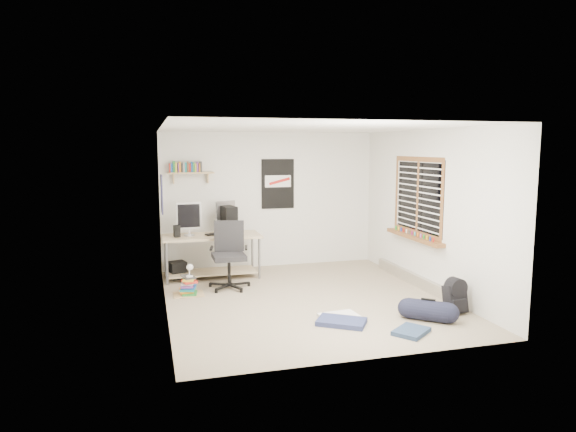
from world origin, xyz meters
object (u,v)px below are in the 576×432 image
object	(u,v)px
duffel_bag	(428,310)
book_stack	(188,285)
desk	(212,257)
backpack	(455,299)
office_chair	(229,258)

from	to	relation	value
duffel_bag	book_stack	world-z (taller)	duffel_bag
book_stack	desk	bearing A→B (deg)	63.33
backpack	book_stack	distance (m)	3.87
desk	office_chair	distance (m)	0.78
desk	book_stack	world-z (taller)	desk
desk	book_stack	size ratio (longest dim) A/B	3.45
office_chair	backpack	distance (m)	3.44
desk	backpack	size ratio (longest dim) A/B	4.38
backpack	duffel_bag	xyz separation A→B (m)	(-0.50, -0.16, -0.06)
backpack	desk	bearing A→B (deg)	129.67
office_chair	backpack	bearing A→B (deg)	-25.94
desk	duffel_bag	bearing A→B (deg)	-49.46
backpack	book_stack	xyz separation A→B (m)	(-3.40, 1.85, -0.05)
office_chair	duffel_bag	distance (m)	3.17
office_chair	backpack	xyz separation A→B (m)	(2.74, -2.05, -0.29)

